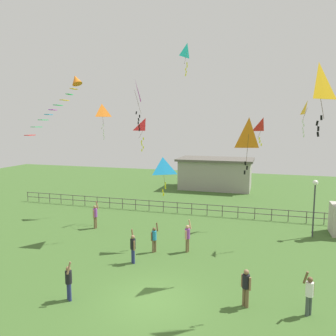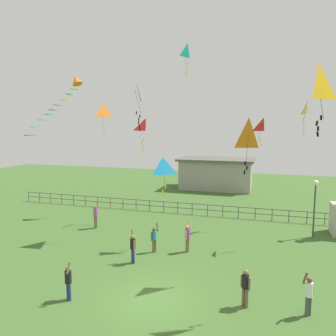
{
  "view_description": "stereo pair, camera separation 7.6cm",
  "coord_description": "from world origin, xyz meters",
  "px_view_note": "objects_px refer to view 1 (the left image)",
  "views": [
    {
      "loc": [
        4.51,
        -12.47,
        7.5
      ],
      "look_at": [
        -0.84,
        5.28,
        5.07
      ],
      "focal_mm": 35.1,
      "sensor_mm": 36.0,
      "label": 1
    },
    {
      "loc": [
        4.58,
        -12.45,
        7.5
      ],
      "look_at": [
        -0.84,
        5.28,
        5.07
      ],
      "focal_mm": 35.1,
      "sensor_mm": 36.0,
      "label": 2
    }
  ],
  "objects_px": {
    "kite_7": "(145,127)",
    "kite_5": "(263,126)",
    "person_3": "(133,247)",
    "kite_1": "(249,135)",
    "kite_3": "(187,51)",
    "person_0": "(69,280)",
    "kite_4": "(318,83)",
    "kite_6": "(135,92)",
    "person_4": "(187,236)",
    "kite_0": "(102,113)",
    "streamer_kite": "(73,84)",
    "person_2": "(309,293)",
    "lamppost": "(315,195)",
    "kite_2": "(163,167)",
    "person_6": "(154,238)",
    "person_5": "(246,285)",
    "kite_8": "(307,109)",
    "person_1": "(95,215)"
  },
  "relations": [
    {
      "from": "person_3",
      "to": "kite_5",
      "type": "bearing_deg",
      "value": 53.54
    },
    {
      "from": "person_3",
      "to": "kite_6",
      "type": "xyz_separation_m",
      "value": [
        -1.66,
        4.56,
        8.74
      ]
    },
    {
      "from": "kite_1",
      "to": "kite_7",
      "type": "bearing_deg",
      "value": 135.77
    },
    {
      "from": "kite_6",
      "to": "kite_7",
      "type": "distance_m",
      "value": 4.16
    },
    {
      "from": "person_3",
      "to": "kite_1",
      "type": "height_order",
      "value": "kite_1"
    },
    {
      "from": "person_2",
      "to": "person_6",
      "type": "relative_size",
      "value": 1.06
    },
    {
      "from": "person_3",
      "to": "person_5",
      "type": "xyz_separation_m",
      "value": [
        6.16,
        -2.69,
        -0.0
      ]
    },
    {
      "from": "kite_5",
      "to": "kite_6",
      "type": "bearing_deg",
      "value": -152.7
    },
    {
      "from": "person_0",
      "to": "kite_1",
      "type": "bearing_deg",
      "value": 31.88
    },
    {
      "from": "kite_7",
      "to": "kite_5",
      "type": "bearing_deg",
      "value": 5.07
    },
    {
      "from": "person_2",
      "to": "kite_3",
      "type": "xyz_separation_m",
      "value": [
        -8.13,
        12.94,
        12.36
      ]
    },
    {
      "from": "kite_3",
      "to": "kite_6",
      "type": "relative_size",
      "value": 0.74
    },
    {
      "from": "person_3",
      "to": "person_5",
      "type": "height_order",
      "value": "person_3"
    },
    {
      "from": "person_4",
      "to": "kite_0",
      "type": "height_order",
      "value": "kite_0"
    },
    {
      "from": "person_5",
      "to": "lamppost",
      "type": "bearing_deg",
      "value": 69.53
    },
    {
      "from": "person_2",
      "to": "person_4",
      "type": "height_order",
      "value": "person_4"
    },
    {
      "from": "kite_6",
      "to": "kite_8",
      "type": "xyz_separation_m",
      "value": [
        10.72,
        1.55,
        -1.23
      ]
    },
    {
      "from": "person_2",
      "to": "person_3",
      "type": "relative_size",
      "value": 1.01
    },
    {
      "from": "person_3",
      "to": "kite_0",
      "type": "xyz_separation_m",
      "value": [
        -6.55,
        9.19,
        7.58
      ]
    },
    {
      "from": "person_0",
      "to": "kite_6",
      "type": "xyz_separation_m",
      "value": [
        -0.52,
        8.92,
        8.77
      ]
    },
    {
      "from": "kite_6",
      "to": "kite_8",
      "type": "distance_m",
      "value": 10.9
    },
    {
      "from": "person_0",
      "to": "person_3",
      "type": "distance_m",
      "value": 4.51
    },
    {
      "from": "kite_2",
      "to": "kite_8",
      "type": "xyz_separation_m",
      "value": [
        8.36,
        2.91,
        3.54
      ]
    },
    {
      "from": "person_5",
      "to": "kite_1",
      "type": "distance_m",
      "value": 6.69
    },
    {
      "from": "kite_1",
      "to": "streamer_kite",
      "type": "xyz_separation_m",
      "value": [
        -10.09,
        1.19,
        2.83
      ]
    },
    {
      "from": "person_0",
      "to": "kite_4",
      "type": "relative_size",
      "value": 0.61
    },
    {
      "from": "kite_1",
      "to": "kite_3",
      "type": "relative_size",
      "value": 1.06
    },
    {
      "from": "person_5",
      "to": "kite_4",
      "type": "bearing_deg",
      "value": 30.12
    },
    {
      "from": "person_2",
      "to": "person_5",
      "type": "height_order",
      "value": "person_2"
    },
    {
      "from": "kite_4",
      "to": "person_5",
      "type": "bearing_deg",
      "value": -149.88
    },
    {
      "from": "lamppost",
      "to": "person_1",
      "type": "height_order",
      "value": "lamppost"
    },
    {
      "from": "kite_0",
      "to": "streamer_kite",
      "type": "height_order",
      "value": "streamer_kite"
    },
    {
      "from": "person_3",
      "to": "kite_3",
      "type": "relative_size",
      "value": 0.73
    },
    {
      "from": "kite_0",
      "to": "kite_7",
      "type": "xyz_separation_m",
      "value": [
        4.33,
        -1.21,
        -1.13
      ]
    },
    {
      "from": "person_2",
      "to": "lamppost",
      "type": "bearing_deg",
      "value": 82.32
    },
    {
      "from": "person_0",
      "to": "kite_4",
      "type": "bearing_deg",
      "value": 17.65
    },
    {
      "from": "person_4",
      "to": "kite_5",
      "type": "height_order",
      "value": "kite_5"
    },
    {
      "from": "kite_6",
      "to": "person_2",
      "type": "bearing_deg",
      "value": -34.93
    },
    {
      "from": "lamppost",
      "to": "person_2",
      "type": "relative_size",
      "value": 2.07
    },
    {
      "from": "person_4",
      "to": "kite_1",
      "type": "xyz_separation_m",
      "value": [
        3.46,
        -2.37,
        6.07
      ]
    },
    {
      "from": "person_6",
      "to": "streamer_kite",
      "type": "xyz_separation_m",
      "value": [
        -4.75,
        -0.56,
        8.98
      ]
    },
    {
      "from": "kite_1",
      "to": "kite_7",
      "type": "distance_m",
      "value": 11.4
    },
    {
      "from": "lamppost",
      "to": "kite_5",
      "type": "distance_m",
      "value": 5.9
    },
    {
      "from": "kite_3",
      "to": "streamer_kite",
      "type": "bearing_deg",
      "value": -116.88
    },
    {
      "from": "person_3",
      "to": "kite_2",
      "type": "height_order",
      "value": "kite_2"
    },
    {
      "from": "person_1",
      "to": "kite_2",
      "type": "height_order",
      "value": "kite_2"
    },
    {
      "from": "person_4",
      "to": "person_5",
      "type": "relative_size",
      "value": 1.19
    },
    {
      "from": "kite_2",
      "to": "kite_6",
      "type": "xyz_separation_m",
      "value": [
        -2.35,
        1.36,
        4.76
      ]
    },
    {
      "from": "person_5",
      "to": "kite_5",
      "type": "height_order",
      "value": "kite_5"
    },
    {
      "from": "kite_0",
      "to": "person_2",
      "type": "bearing_deg",
      "value": -37.92
    }
  ]
}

